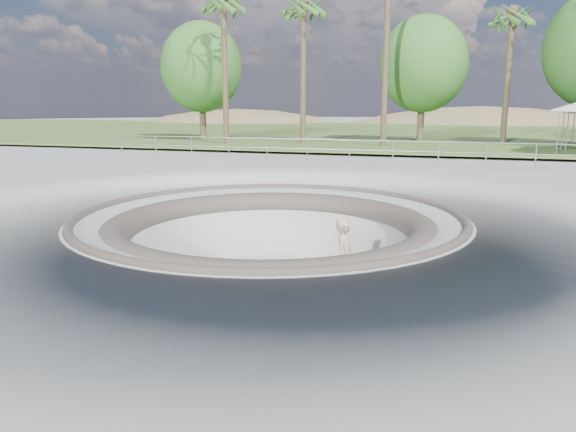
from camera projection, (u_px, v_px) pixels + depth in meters
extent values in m
plane|color=#AFAFAA|center=(270.00, 216.00, 14.81)|extent=(180.00, 180.00, 0.00)
torus|color=#AFAFAA|center=(270.00, 288.00, 15.21)|extent=(14.00, 14.00, 4.00)
cylinder|color=#AFAFAA|center=(270.00, 286.00, 15.20)|extent=(6.60, 6.60, 0.10)
torus|color=#544D43|center=(270.00, 216.00, 14.81)|extent=(10.24, 10.24, 0.24)
torus|color=#544D43|center=(270.00, 232.00, 14.90)|extent=(8.91, 8.91, 0.81)
cube|color=#446327|center=(395.00, 133.00, 46.75)|extent=(180.00, 36.00, 0.12)
ellipsoid|color=olive|center=(239.00, 172.00, 73.82)|extent=(50.40, 36.00, 23.40)
ellipsoid|color=olive|center=(477.00, 187.00, 70.69)|extent=(61.60, 44.00, 28.60)
cylinder|color=gray|center=(350.00, 140.00, 25.86)|extent=(25.00, 0.05, 0.05)
cylinder|color=gray|center=(349.00, 150.00, 25.95)|extent=(25.00, 0.05, 0.05)
cube|color=olive|center=(344.00, 293.00, 14.25)|extent=(0.93, 0.47, 0.02)
cylinder|color=#A3A3A7|center=(344.00, 295.00, 14.25)|extent=(0.09, 0.19, 0.04)
cylinder|color=#A3A3A7|center=(344.00, 295.00, 14.25)|extent=(0.09, 0.19, 0.04)
cylinder|color=silver|center=(344.00, 295.00, 14.25)|extent=(0.08, 0.05, 0.07)
cylinder|color=silver|center=(344.00, 295.00, 14.25)|extent=(0.08, 0.05, 0.07)
cylinder|color=silver|center=(344.00, 295.00, 14.25)|extent=(0.08, 0.05, 0.07)
cylinder|color=silver|center=(344.00, 295.00, 14.25)|extent=(0.08, 0.05, 0.07)
imported|color=tan|center=(345.00, 256.00, 14.05)|extent=(0.54, 0.75, 1.93)
cylinder|color=gray|center=(565.00, 135.00, 27.55)|extent=(0.06, 0.06, 2.06)
cylinder|color=gray|center=(556.00, 132.00, 30.03)|extent=(0.06, 0.06, 2.06)
cylinder|color=gray|center=(576.00, 132.00, 29.05)|extent=(0.06, 0.06, 2.10)
cylinder|color=gray|center=(566.00, 130.00, 31.56)|extent=(0.06, 0.06, 2.10)
cylinder|color=brown|center=(225.00, 72.00, 34.44)|extent=(0.36, 0.36, 8.93)
cylinder|color=brown|center=(303.00, 74.00, 34.83)|extent=(0.36, 0.36, 8.77)
cylinder|color=brown|center=(386.00, 41.00, 32.36)|extent=(0.36, 0.36, 12.30)
cylinder|color=brown|center=(507.00, 79.00, 34.72)|extent=(0.36, 0.36, 8.19)
cylinder|color=brown|center=(202.00, 107.00, 38.53)|extent=(0.44, 0.44, 4.65)
ellipsoid|color=#2B6A24|center=(201.00, 67.00, 37.98)|extent=(5.55, 5.05, 6.05)
cylinder|color=brown|center=(421.00, 107.00, 36.50)|extent=(0.44, 0.44, 4.72)
ellipsoid|color=#2B6A24|center=(423.00, 64.00, 35.95)|extent=(5.64, 5.13, 6.15)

